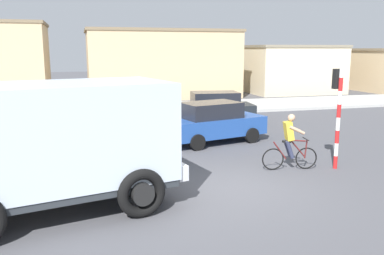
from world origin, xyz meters
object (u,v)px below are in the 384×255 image
(traffic_light_pole, at_px, (338,102))
(car_red_near, at_px, (213,122))
(cyclist, at_px, (290,142))
(truck_foreground, at_px, (52,139))
(car_white_mid, at_px, (213,108))

(traffic_light_pole, relative_size, car_red_near, 0.75)
(cyclist, relative_size, car_red_near, 0.40)
(truck_foreground, height_order, car_red_near, truck_foreground)
(truck_foreground, distance_m, car_white_mid, 11.55)
(cyclist, relative_size, traffic_light_pole, 0.54)
(cyclist, distance_m, traffic_light_pole, 1.89)
(car_white_mid, bearing_deg, truck_foreground, -126.23)
(traffic_light_pole, xyz_separation_m, car_red_near, (-2.52, 4.36, -1.25))
(car_red_near, distance_m, car_white_mid, 3.82)
(truck_foreground, xyz_separation_m, traffic_light_pole, (8.14, 1.30, 0.40))
(cyclist, bearing_deg, traffic_light_pole, -8.00)
(traffic_light_pole, bearing_deg, car_red_near, 120.02)
(car_red_near, height_order, car_white_mid, same)
(cyclist, height_order, car_red_near, cyclist)
(traffic_light_pole, distance_m, car_red_near, 5.19)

